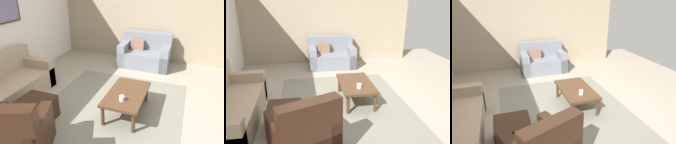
% 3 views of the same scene
% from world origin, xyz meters
% --- Properties ---
extents(ground_plane, '(8.00, 8.00, 0.00)m').
position_xyz_m(ground_plane, '(0.00, 0.00, 0.00)').
color(ground_plane, gray).
extents(stone_feature_panel, '(0.12, 5.20, 2.80)m').
position_xyz_m(stone_feature_panel, '(3.00, 0.00, 1.40)').
color(stone_feature_panel, gray).
rests_on(stone_feature_panel, ground_plane).
extents(area_rug, '(3.07, 2.54, 0.01)m').
position_xyz_m(area_rug, '(0.00, 0.00, 0.00)').
color(area_rug, slate).
rests_on(area_rug, ground_plane).
extents(couch_loveseat, '(0.83, 1.33, 0.88)m').
position_xyz_m(couch_loveseat, '(2.47, -0.09, 0.30)').
color(couch_loveseat, slate).
rests_on(couch_loveseat, ground_plane).
extents(ottoman, '(0.56, 0.56, 0.40)m').
position_xyz_m(ottoman, '(-0.65, 1.10, 0.20)').
color(ottoman, black).
rests_on(ottoman, ground_plane).
extents(coffee_table, '(1.10, 0.64, 0.41)m').
position_xyz_m(coffee_table, '(0.11, -0.28, 0.36)').
color(coffee_table, '#472D1C').
rests_on(coffee_table, ground_plane).
extents(cup, '(0.09, 0.09, 0.09)m').
position_xyz_m(cup, '(-0.17, -0.27, 0.45)').
color(cup, white).
rests_on(cup, coffee_table).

